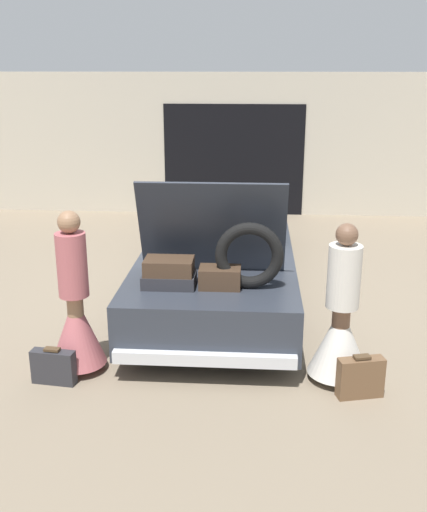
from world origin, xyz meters
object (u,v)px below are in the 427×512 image
at_px(car, 221,249).
at_px(person_left, 76,315).
at_px(person_right, 340,326).
at_px(suitcase_beside_right_person, 360,377).
at_px(suitcase_beside_left_person, 54,367).

relative_size(car, person_left, 3.31).
bearing_deg(person_left, person_right, 89.57).
height_order(car, person_left, car).
bearing_deg(suitcase_beside_right_person, car, 117.43).
relative_size(car, suitcase_beside_left_person, 12.45).
height_order(person_right, suitcase_beside_right_person, person_right).
bearing_deg(person_right, car, 14.56).
relative_size(car, suitcase_beside_right_person, 12.15).
bearing_deg(suitcase_beside_right_person, person_right, 117.68).
bearing_deg(car, person_right, -62.60).
xyz_separation_m(car, suitcase_beside_left_person, (-1.44, -2.74, -0.38)).
height_order(person_left, suitcase_beside_left_person, person_left).
relative_size(person_left, suitcase_beside_left_person, 3.77).
height_order(person_left, suitcase_beside_right_person, person_left).
xyz_separation_m(suitcase_beside_left_person, suitcase_beside_right_person, (2.89, -0.04, 0.02)).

